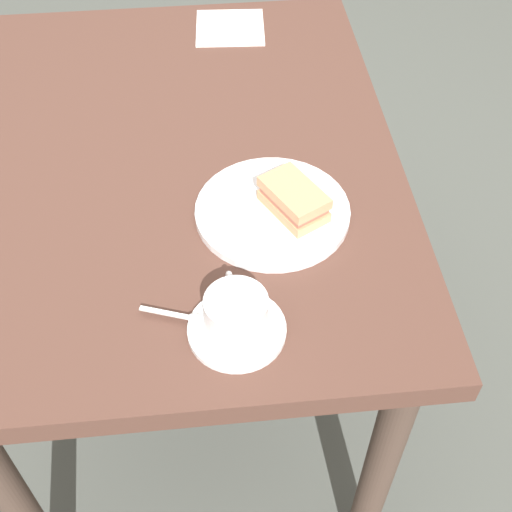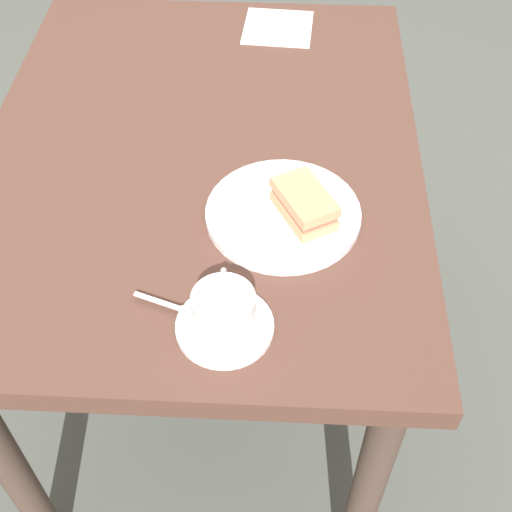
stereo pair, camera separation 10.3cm
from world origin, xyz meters
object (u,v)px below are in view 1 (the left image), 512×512
spoon (183,316)px  dining_table (181,196)px  sandwich_front (294,199)px  coffee_saucer (237,330)px  napkin (230,28)px  coffee_cup (236,313)px  sandwich_plate (272,211)px

spoon → dining_table: bearing=0.3°
sandwich_front → dining_table: bearing=46.4°
coffee_saucer → napkin: size_ratio=0.95×
napkin → sandwich_front: bearing=-174.4°
coffee_cup → napkin: 0.82m
sandwich_front → coffee_saucer: size_ratio=0.93×
sandwich_plate → dining_table: bearing=41.9°
sandwich_front → napkin: sandwich_front is taller
sandwich_plate → coffee_cup: 0.24m
sandwich_plate → sandwich_front: size_ratio=1.95×
sandwich_front → napkin: (0.60, 0.06, -0.04)m
sandwich_plate → coffee_cup: coffee_cup is taller
coffee_saucer → coffee_cup: bearing=4.8°
napkin → coffee_cup: bearing=176.3°
sandwich_plate → napkin: 0.59m
sandwich_plate → spoon: size_ratio=2.66×
coffee_cup → napkin: bearing=-3.7°
spoon → napkin: (0.79, -0.13, -0.01)m
spoon → coffee_cup: bearing=-108.2°
coffee_saucer → coffee_cup: 0.04m
sandwich_plate → coffee_saucer: 0.24m
coffee_saucer → napkin: coffee_saucer is taller
dining_table → napkin: 0.45m
sandwich_front → spoon: 0.27m
sandwich_plate → spoon: bearing=142.9°
napkin → spoon: bearing=170.8°
dining_table → napkin: napkin is taller
sandwich_plate → coffee_cup: (-0.23, 0.08, 0.04)m
dining_table → coffee_cup: bearing=-169.1°
sandwich_plate → napkin: bearing=2.5°
sandwich_plate → sandwich_front: 0.05m
coffee_cup → spoon: coffee_cup is taller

